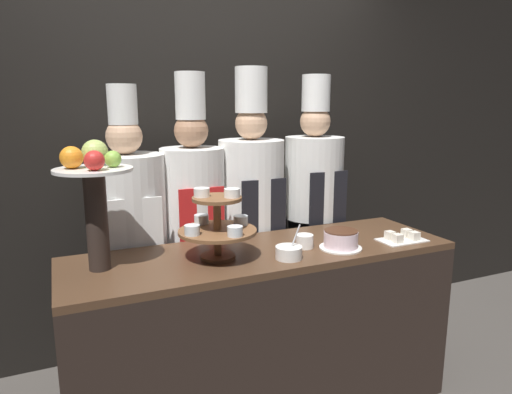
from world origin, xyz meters
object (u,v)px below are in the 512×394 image
at_px(cake_square_tray, 402,237).
at_px(chef_left, 130,232).
at_px(tiered_stand, 217,224).
at_px(cake_round, 341,240).
at_px(chef_center_right, 252,209).
at_px(chef_right, 313,203).
at_px(cup_white, 305,241).
at_px(fruit_pedestal, 94,188).
at_px(chef_center_left, 194,218).
at_px(serving_bowl_near, 289,252).

bearing_deg(cake_square_tray, chef_left, 153.06).
bearing_deg(tiered_stand, cake_round, -10.37).
distance_m(tiered_stand, chef_center_right, 0.67).
xyz_separation_m(tiered_stand, cake_square_tray, (0.99, -0.13, -0.15)).
xyz_separation_m(cake_square_tray, chef_right, (-0.15, 0.67, 0.07)).
bearing_deg(cup_white, fruit_pedestal, 173.73).
bearing_deg(cup_white, chef_center_left, 126.45).
height_order(serving_bowl_near, chef_left, chef_left).
bearing_deg(chef_center_right, tiered_stand, -126.95).
xyz_separation_m(chef_left, chef_center_right, (0.73, 0.00, 0.06)).
xyz_separation_m(tiered_stand, chef_right, (0.84, 0.53, -0.08)).
xyz_separation_m(cake_round, chef_center_right, (-0.21, 0.65, 0.04)).
bearing_deg(chef_right, chef_center_left, -180.00).
bearing_deg(cake_round, fruit_pedestal, 170.35).
relative_size(serving_bowl_near, chef_left, 0.09).
xyz_separation_m(chef_center_right, chef_right, (0.43, 0.00, -0.00)).
relative_size(fruit_pedestal, serving_bowl_near, 3.49).
height_order(cake_round, cake_square_tray, cake_round).
relative_size(fruit_pedestal, cake_square_tray, 2.25).
xyz_separation_m(cake_square_tray, chef_left, (-1.31, 0.67, 0.01)).
bearing_deg(tiered_stand, fruit_pedestal, 171.20).
relative_size(fruit_pedestal, cake_round, 2.64).
xyz_separation_m(chef_left, chef_center_left, (0.36, 0.00, 0.04)).
height_order(tiered_stand, chef_center_right, chef_center_right).
relative_size(cake_square_tray, serving_bowl_near, 1.55).
relative_size(tiered_stand, chef_right, 0.21).
height_order(tiered_stand, fruit_pedestal, fruit_pedestal).
height_order(serving_bowl_near, chef_right, chef_right).
distance_m(chef_center_right, chef_right, 0.43).
bearing_deg(chef_right, tiered_stand, -147.42).
relative_size(tiered_stand, chef_left, 0.22).
relative_size(tiered_stand, chef_center_left, 0.21).
height_order(cake_round, serving_bowl_near, serving_bowl_near).
bearing_deg(chef_right, fruit_pedestal, -161.56).
height_order(cup_white, chef_center_right, chef_center_right).
xyz_separation_m(fruit_pedestal, chef_right, (1.36, 0.45, -0.28)).
xyz_separation_m(cup_white, chef_left, (-0.78, 0.56, -0.01)).
height_order(serving_bowl_near, chef_center_right, chef_center_right).
height_order(chef_left, chef_right, chef_right).
distance_m(fruit_pedestal, cake_round, 1.19).
relative_size(chef_center_right, chef_right, 1.02).
relative_size(cake_round, chef_left, 0.13).
relative_size(cake_round, cup_white, 2.41).
relative_size(cake_round, chef_right, 0.12).
bearing_deg(chef_center_left, serving_bowl_near, -68.63).
bearing_deg(cake_round, chef_right, 70.82).
bearing_deg(cake_round, cake_square_tray, -3.02).
relative_size(chef_left, chef_right, 0.96).
distance_m(chef_left, chef_center_left, 0.37).
bearing_deg(fruit_pedestal, chef_center_right, 26.10).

